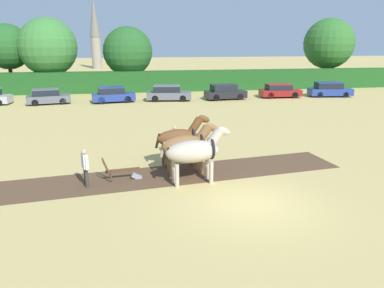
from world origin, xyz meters
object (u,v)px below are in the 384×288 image
Objects in this scene: tree_center at (329,44)px; parked_car_far_right at (280,91)px; draft_horse_trail_left at (180,137)px; farmer_at_plow at (85,165)px; tree_center_left at (128,52)px; parked_car_center at (113,95)px; parked_car_end_right at (330,90)px; farmer_beside_team at (175,139)px; parked_car_right at (225,92)px; parked_car_center_right at (168,93)px; draft_horse_lead_left at (195,151)px; tree_left at (48,47)px; plow at (126,173)px; church_spire at (95,32)px; tree_far_left at (7,47)px; draft_horse_lead_right at (187,145)px; parked_car_center_left at (48,97)px.

parked_car_far_right is at bearing -136.94° from tree_center.
draft_horse_trail_left is 4.72m from farmer_at_plow.
tree_center_left is 10.26m from parked_car_center.
parked_car_end_right is (18.76, 19.95, -0.65)m from draft_horse_trail_left.
tree_center is at bearing 1.67° from tree_center_left.
farmer_beside_team is 23.01m from parked_car_far_right.
farmer_beside_team is at bearing -129.88° from tree_center.
farmer_at_plow reaches higher than parked_car_right.
parked_car_center is at bearing 173.47° from parked_car_right.
draft_horse_trail_left is 21.11m from parked_car_right.
tree_center_left is 1.64× the size of parked_car_center_right.
farmer_at_plow and farmer_beside_team have the same top height.
tree_center_left is 29.50m from draft_horse_trail_left.
parked_car_center_right is at bearing 79.53° from draft_horse_lead_left.
tree_left is 16.35m from parked_car_center_right.
plow is at bearing -94.21° from parked_car_center_right.
church_spire is at bearing 118.01° from farmer_beside_team.
parked_car_right is 1.00× the size of parked_car_far_right.
tree_center_left reaches higher than draft_horse_trail_left.
parked_car_center is (-3.84, 18.34, -0.21)m from farmer_beside_team.
parked_car_right reaches higher than plow.
tree_far_left reaches higher than draft_horse_trail_left.
tree_center_left is at bearing 152.70° from parked_car_far_right.
draft_horse_lead_left is (11.64, -31.59, -3.67)m from tree_left.
tree_left reaches higher than parked_car_end_right.
farmer_beside_team is 18.74m from parked_car_center.
parked_car_end_right is (18.62, 21.14, -0.60)m from draft_horse_lead_right.
parked_car_center_right is 11.79m from parked_car_far_right.
parked_car_end_right is (18.46, 22.33, -0.66)m from draft_horse_lead_left.
parked_car_center_right is (4.07, 21.58, 0.41)m from plow.
plow is 26.96m from parked_car_far_right.
farmer_at_plow is 0.36× the size of parked_car_center_right.
parked_car_far_right is at bearing -175.71° from parked_car_end_right.
church_spire is (2.46, 36.44, 2.40)m from tree_left.
tree_left reaches higher than parked_car_far_right.
church_spire reaches higher than draft_horse_trail_left.
draft_horse_trail_left is at bearing -116.46° from parked_car_right.
parked_car_center_right is (5.41, 0.18, 0.01)m from parked_car_center.
farmer_at_plow reaches higher than plow.
plow is (-26.31, -31.56, -5.05)m from tree_center.
draft_horse_lead_left reaches higher than parked_car_center_right.
parked_car_center_right is at bearing -77.20° from church_spire.
parked_car_center_left is (-10.26, 22.27, -0.71)m from draft_horse_lead_left.
farmer_at_plow reaches higher than parked_car_center.
farmer_at_plow is at bearing -86.05° from church_spire.
farmer_beside_team is at bearing -85.37° from tree_center_left.
parked_car_end_right reaches higher than parked_car_far_right.
farmer_beside_team is at bearing -72.79° from parked_car_center_left.
tree_left is at bearing -178.69° from tree_center.
tree_far_left reaches higher than parked_car_far_right.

